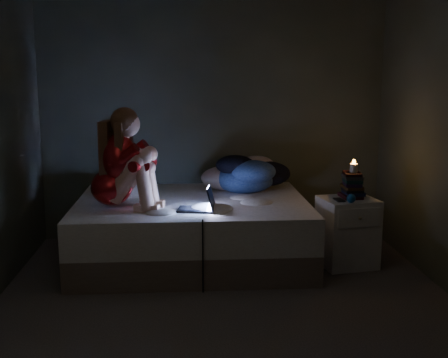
{
  "coord_description": "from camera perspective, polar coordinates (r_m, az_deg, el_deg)",
  "views": [
    {
      "loc": [
        -0.31,
        -4.05,
        1.76
      ],
      "look_at": [
        0.05,
        1.0,
        0.8
      ],
      "focal_mm": 45.19,
      "sensor_mm": 36.0,
      "label": 1
    }
  ],
  "objects": [
    {
      "name": "floor",
      "position": [
        4.42,
        0.28,
        -12.82
      ],
      "size": [
        3.6,
        3.8,
        0.02
      ],
      "primitive_type": "cube",
      "color": "#302E2D",
      "rests_on": "ground"
    },
    {
      "name": "wall_back",
      "position": [
        5.98,
        -1.1,
        6.33
      ],
      "size": [
        3.6,
        0.02,
        2.6
      ],
      "primitive_type": "cube",
      "color": "#2F3428",
      "rests_on": "ground"
    },
    {
      "name": "wall_front",
      "position": [
        2.21,
        4.06,
        -1.25
      ],
      "size": [
        3.6,
        0.02,
        2.6
      ],
      "primitive_type": "cube",
      "color": "#2F3428",
      "rests_on": "ground"
    },
    {
      "name": "bed",
      "position": [
        5.35,
        -3.23,
        -5.18
      ],
      "size": [
        2.13,
        1.6,
        0.59
      ],
      "primitive_type": null,
      "color": "#B3AFA5",
      "rests_on": "ground"
    },
    {
      "name": "pillow",
      "position": [
        5.6,
        -10.27,
        -0.84
      ],
      "size": [
        0.46,
        0.33,
        0.13
      ],
      "primitive_type": "cube",
      "color": "white",
      "rests_on": "bed"
    },
    {
      "name": "woman",
      "position": [
        4.97,
        -11.41,
        2.09
      ],
      "size": [
        0.62,
        0.47,
        0.89
      ],
      "primitive_type": null,
      "rotation": [
        0.0,
        0.0,
        -0.23
      ],
      "color": "#710002",
      "rests_on": "bed"
    },
    {
      "name": "laptop",
      "position": [
        4.84,
        -2.9,
        -1.94
      ],
      "size": [
        0.35,
        0.27,
        0.22
      ],
      "primitive_type": null,
      "rotation": [
        0.0,
        0.0,
        -0.15
      ],
      "color": "black",
      "rests_on": "bed"
    },
    {
      "name": "clothes_pile",
      "position": [
        5.64,
        2.1,
        0.72
      ],
      "size": [
        0.69,
        0.57,
        0.38
      ],
      "primitive_type": null,
      "rotation": [
        0.0,
        0.0,
        0.1
      ],
      "color": "navy",
      "rests_on": "bed"
    },
    {
      "name": "nightstand",
      "position": [
        5.32,
        12.35,
        -5.27
      ],
      "size": [
        0.54,
        0.5,
        0.63
      ],
      "primitive_type": "cube",
      "rotation": [
        0.0,
        0.0,
        0.18
      ],
      "color": "silver",
      "rests_on": "ground"
    },
    {
      "name": "book_stack",
      "position": [
        5.25,
        12.91,
        -0.54
      ],
      "size": [
        0.19,
        0.25,
        0.25
      ],
      "primitive_type": null,
      "color": "black",
      "rests_on": "nightstand"
    },
    {
      "name": "candle",
      "position": [
        5.22,
        12.99,
        1.24
      ],
      "size": [
        0.07,
        0.07,
        0.08
      ],
      "primitive_type": "cylinder",
      "color": "beige",
      "rests_on": "book_stack"
    },
    {
      "name": "phone",
      "position": [
        5.16,
        11.38,
        -2.04
      ],
      "size": [
        0.08,
        0.15,
        0.01
      ],
      "primitive_type": "cube",
      "rotation": [
        0.0,
        0.0,
        -0.1
      ],
      "color": "black",
      "rests_on": "nightstand"
    },
    {
      "name": "blue_orb",
      "position": [
        5.06,
        12.38,
        -1.92
      ],
      "size": [
        0.08,
        0.08,
        0.08
      ],
      "primitive_type": "sphere",
      "color": "navy",
      "rests_on": "nightstand"
    }
  ]
}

